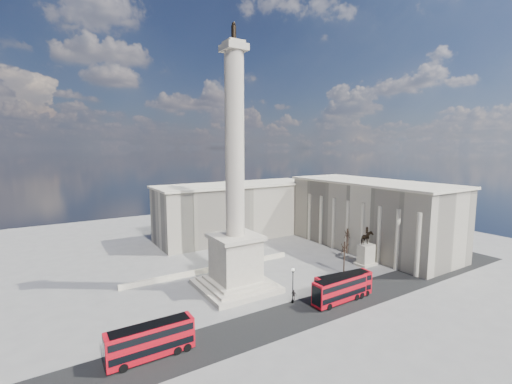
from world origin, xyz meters
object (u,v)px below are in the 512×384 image
Objects in this scene: nelsons_column at (235,224)px; red_bus_c at (340,289)px; red_bus_b at (344,286)px; equestrian_statue at (366,252)px; victorian_lamp at (293,283)px; pedestrian_standing at (348,275)px; pedestrian_crossing at (294,295)px; pedestrian_walking at (331,289)px; red_bus_a at (151,340)px.

nelsons_column is 22.60m from red_bus_c.
equestrian_statue is (17.85, 10.12, 0.86)m from red_bus_b.
red_bus_c is at bearing -29.33° from victorian_lamp.
red_bus_b is 10.16m from pedestrian_standing.
equestrian_statue reaches higher than pedestrian_crossing.
red_bus_a is at bearing -176.80° from pedestrian_walking.
nelsons_column is 26.84× the size of pedestrian_crossing.
red_bus_b is 7.38× the size of pedestrian_standing.
red_bus_c is (-1.76, -0.79, -0.00)m from red_bus_b.
nelsons_column is 26.93m from pedestrian_standing.
red_bus_c is at bearing -2.30° from red_bus_a.
red_bus_c reaches higher than pedestrian_walking.
pedestrian_crossing is at bearing 8.13° from red_bus_a.
red_bus_a is 34.80m from pedestrian_walking.
equestrian_statue is at bearing 20.80° from pedestrian_walking.
red_bus_b is 9.89m from victorian_lamp.
pedestrian_walking is (1.54, 3.72, -1.65)m from red_bus_c.
red_bus_a reaches higher than pedestrian_walking.
pedestrian_walking is at bearing -38.39° from nelsons_column.
red_bus_b is 1.24× the size of equestrian_statue.
pedestrian_crossing is (1.02, 0.96, -2.87)m from victorian_lamp.
pedestrian_standing is (17.05, 2.84, -3.01)m from victorian_lamp.
red_bus_a is 25.91m from victorian_lamp.
equestrian_statue is at bearing -157.94° from pedestrian_standing.
red_bus_b reaches higher than pedestrian_crossing.
pedestrian_crossing is (6.57, -10.09, -11.99)m from nelsons_column.
pedestrian_crossing is (-26.01, -5.78, -2.34)m from equestrian_statue.
nelsons_column is 33.16× the size of pedestrian_walking.
nelsons_column is 31.88× the size of pedestrian_standing.
red_bus_b reaches higher than pedestrian_standing.
red_bus_a and red_bus_c have the same top height.
red_bus_c is 1.76× the size of victorian_lamp.
nelsons_column reaches higher than red_bus_b.
red_bus_a is 53.62m from equestrian_statue.
pedestrian_walking is at bearing -158.30° from equestrian_statue.
pedestrian_crossing is at bearing 43.21° from victorian_lamp.
red_bus_c is 7.55× the size of pedestrian_walking.
nelsons_column is 23.15m from red_bus_b.
victorian_lamp is at bearing -63.34° from nelsons_column.
red_bus_c is 8.34m from pedestrian_crossing.
nelsons_column is 26.69m from red_bus_a.
red_bus_a is at bearing 65.37° from pedestrian_crossing.
nelsons_column reaches higher than red_bus_a.
pedestrian_standing is (-9.98, -3.89, -2.49)m from equestrian_statue.
red_bus_b reaches higher than pedestrian_walking.
red_bus_c is 4.35m from pedestrian_walking.
victorian_lamp is at bearing 176.23° from pedestrian_walking.
red_bus_a is 6.09× the size of pedestrian_crossing.
equestrian_statue is 6.17× the size of pedestrian_walking.
equestrian_statue reaches higher than red_bus_a.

